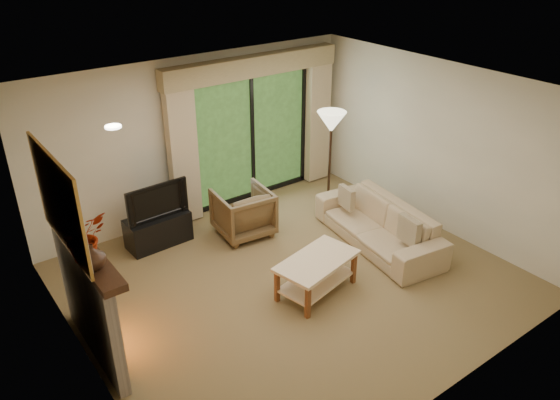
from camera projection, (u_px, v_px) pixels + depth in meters
floor at (293, 280)px, 7.43m from camera, size 5.50×5.50×0.00m
ceiling at (296, 93)px, 6.24m from camera, size 5.50×5.50×0.00m
wall_back at (197, 138)px, 8.62m from camera, size 5.00×0.00×5.00m
wall_front at (460, 292)px, 5.05m from camera, size 5.00×0.00×5.00m
wall_left at (74, 269)px, 5.37m from camera, size 0.00×5.00×5.00m
wall_right at (437, 146)px, 8.29m from camera, size 0.00×5.00×5.00m
fireplace at (89, 304)px, 5.86m from camera, size 0.24×1.70×1.37m
mirror at (60, 202)px, 5.24m from camera, size 0.07×1.45×1.02m
sliding_door at (252, 137)px, 9.20m from camera, size 2.26×0.10×2.16m
curtain_left at (183, 152)px, 8.36m from camera, size 0.45×0.18×2.35m
curtain_right at (317, 118)px, 9.79m from camera, size 0.45×0.18×2.35m
cornice at (253, 66)px, 8.58m from camera, size 3.20×0.24×0.32m
media_console at (158, 230)px, 8.16m from camera, size 0.96×0.46×0.47m
tv at (155, 200)px, 7.92m from camera, size 0.95×0.16×0.55m
armchair at (243, 212)px, 8.37m from camera, size 0.87×0.89×0.74m
sofa at (378, 224)px, 8.13m from camera, size 1.17×2.31×0.64m
pillow_near at (409, 230)px, 7.54m from camera, size 0.16×0.40×0.38m
pillow_far at (347, 198)px, 8.45m from camera, size 0.14×0.35×0.34m
coffee_table at (316, 276)px, 7.08m from camera, size 1.22×0.83×0.50m
floor_lamp at (330, 163)px, 8.83m from camera, size 0.47×0.47×1.72m
vase at (92, 256)px, 5.21m from camera, size 0.28×0.28×0.26m
branches at (83, 237)px, 5.31m from camera, size 0.54×0.51×0.49m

